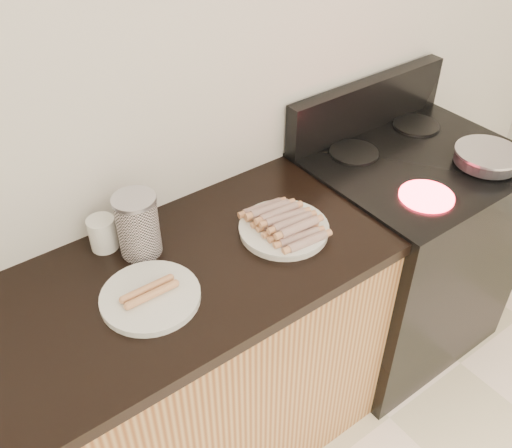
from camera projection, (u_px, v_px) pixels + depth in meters
wall_back at (180, 83)px, 1.66m from camera, size 4.00×0.04×2.60m
counter_slab at (13, 359)px, 1.40m from camera, size 2.20×0.62×0.04m
stove at (401, 253)px, 2.35m from camera, size 0.76×0.65×0.91m
stove_panel at (367, 105)px, 2.18m from camera, size 0.76×0.06×0.20m
burner_near_left at (427, 196)px, 1.88m from camera, size 0.18×0.18×0.01m
burner_near_right at (490, 163)px, 2.03m from camera, size 0.18×0.18×0.01m
burner_far_left at (354, 152)px, 2.09m from camera, size 0.18×0.18×0.01m
burner_far_right at (416, 125)px, 2.25m from camera, size 0.18×0.18×0.01m
frying_pan at (489, 157)px, 2.01m from camera, size 0.23×0.39×0.05m
main_plate at (284, 230)px, 1.75m from camera, size 0.35×0.35×0.02m
side_plate at (150, 297)px, 1.53m from camera, size 0.28×0.28×0.02m
hotdog_pile at (284, 222)px, 1.73m from camera, size 0.13×0.26×0.05m
plain_sausages at (150, 291)px, 1.51m from camera, size 0.14×0.05×0.02m
canister at (138, 225)px, 1.63m from camera, size 0.13×0.13×0.19m
mug at (103, 234)px, 1.67m from camera, size 0.09×0.09×0.10m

